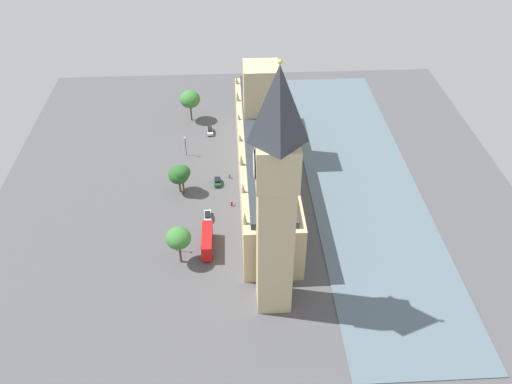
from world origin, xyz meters
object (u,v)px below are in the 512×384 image
at_px(plane_tree_kerbside, 178,238).
at_px(street_lamp_slot_10, 175,238).
at_px(clock_tower, 276,196).
at_px(car_white_opposite_hall, 208,216).
at_px(double_decker_bus_corner, 207,241).
at_px(plane_tree_far_end, 179,175).
at_px(pedestrian_midblock, 232,204).
at_px(plane_tree_under_trees, 182,173).
at_px(street_lamp_slot_11, 185,143).
at_px(pedestrian_by_river_gate, 230,176).
at_px(car_silver_trailing, 210,131).
at_px(parliament_building, 263,153).
at_px(plane_tree_leading, 190,99).
at_px(car_dark_green_near_tower, 218,182).

bearing_deg(plane_tree_kerbside, street_lamp_slot_10, -71.69).
distance_m(clock_tower, car_white_opposite_hall, 43.67).
height_order(double_decker_bus_corner, plane_tree_far_end, plane_tree_far_end).
bearing_deg(pedestrian_midblock, car_white_opposite_hall, -76.41).
xyz_separation_m(plane_tree_under_trees, street_lamp_slot_11, (0.20, -19.08, -2.39)).
relative_size(car_white_opposite_hall, pedestrian_by_river_gate, 2.85).
distance_m(plane_tree_far_end, street_lamp_slot_10, 24.16).
relative_size(plane_tree_far_end, street_lamp_slot_10, 1.39).
relative_size(double_decker_bus_corner, pedestrian_midblock, 6.52).
height_order(street_lamp_slot_10, street_lamp_slot_11, street_lamp_slot_11).
distance_m(car_silver_trailing, plane_tree_under_trees, 33.01).
height_order(clock_tower, plane_tree_far_end, clock_tower).
xyz_separation_m(car_silver_trailing, street_lamp_slot_11, (7.15, 12.61, 3.67)).
xyz_separation_m(parliament_building, clock_tower, (0.73, 45.62, 20.60)).
height_order(clock_tower, plane_tree_leading, clock_tower).
relative_size(parliament_building, double_decker_bus_corner, 7.21).
height_order(car_white_opposite_hall, pedestrian_by_river_gate, car_white_opposite_hall).
xyz_separation_m(parliament_building, plane_tree_far_end, (23.67, 4.31, -3.39)).
xyz_separation_m(double_decker_bus_corner, plane_tree_far_end, (8.07, -23.71, 3.09)).
bearing_deg(clock_tower, plane_tree_under_trees, -61.69).
xyz_separation_m(plane_tree_leading, plane_tree_kerbside, (-0.12, 67.85, -0.24)).
bearing_deg(plane_tree_leading, car_dark_green_near_tower, 103.51).
distance_m(clock_tower, street_lamp_slot_11, 68.48).
bearing_deg(plane_tree_far_end, clock_tower, 119.05).
xyz_separation_m(pedestrian_midblock, plane_tree_far_end, (14.34, -7.18, 5.00)).
relative_size(parliament_building, plane_tree_under_trees, 8.40).
distance_m(street_lamp_slot_10, street_lamp_slot_11, 42.53).
height_order(parliament_building, pedestrian_midblock, parliament_building).
bearing_deg(pedestrian_midblock, plane_tree_under_trees, -140.31).
relative_size(clock_tower, car_dark_green_near_tower, 14.14).
bearing_deg(plane_tree_far_end, car_silver_trailing, -104.43).
xyz_separation_m(pedestrian_by_river_gate, pedestrian_midblock, (-0.36, 12.83, 0.03)).
relative_size(double_decker_bus_corner, plane_tree_far_end, 1.28).
distance_m(clock_tower, car_silver_trailing, 79.29).
distance_m(plane_tree_kerbside, street_lamp_slot_11, 46.44).
bearing_deg(plane_tree_far_end, street_lamp_slot_11, -92.61).
bearing_deg(street_lamp_slot_11, car_white_opposite_hall, 103.06).
relative_size(parliament_building, pedestrian_by_river_gate, 49.16).
bearing_deg(pedestrian_by_river_gate, double_decker_bus_corner, -146.74).
height_order(clock_tower, car_white_opposite_hall, clock_tower).
xyz_separation_m(car_silver_trailing, plane_tree_kerbside, (6.26, 58.94, 6.76)).
bearing_deg(plane_tree_under_trees, plane_tree_kerbside, 91.44).
bearing_deg(clock_tower, double_decker_bus_corner, -49.81).
distance_m(car_white_opposite_hall, street_lamp_slot_11, 31.60).
bearing_deg(street_lamp_slot_11, plane_tree_leading, -92.04).
xyz_separation_m(car_dark_green_near_tower, plane_tree_far_end, (10.52, 2.88, 4.84)).
bearing_deg(double_decker_bus_corner, street_lamp_slot_11, -79.82).
distance_m(car_silver_trailing, plane_tree_far_end, 32.40).
relative_size(parliament_building, clock_tower, 1.32).
bearing_deg(street_lamp_slot_11, pedestrian_by_river_gate, 135.85).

